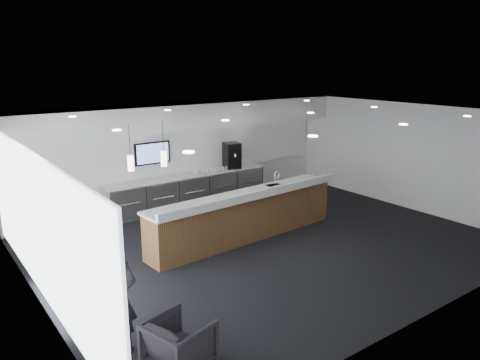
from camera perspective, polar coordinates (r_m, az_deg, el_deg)
ground at (r=11.02m, az=3.52°, el=-7.76°), size 10.00×10.00×0.00m
ceiling at (r=10.28m, az=3.78°, el=7.92°), size 10.00×8.00×0.02m
back_wall at (r=13.78m, az=-7.05°, el=3.19°), size 10.00×0.02×3.00m
left_wall at (r=8.42m, az=-23.70°, el=-5.24°), size 0.02×8.00×3.00m
right_wall at (r=14.21m, az=19.38°, el=2.81°), size 0.02×8.00×3.00m
soffit_bulkhead at (r=13.22m, az=-6.24°, el=7.78°), size 10.00×0.90×0.70m
alcove_panel at (r=13.74m, az=-7.00°, el=3.58°), size 9.80×0.06×1.40m
window_blinds_wall at (r=8.42m, az=-23.43°, el=-5.20°), size 0.04×7.36×2.55m
back_credenza at (r=13.71m, az=-6.18°, el=-1.24°), size 5.06×0.66×0.95m
wall_tv at (r=13.23m, az=-10.65°, el=3.24°), size 1.05×0.08×0.62m
pendant_left at (r=9.77m, az=-10.27°, el=2.93°), size 0.12×0.12×0.30m
pendant_right at (r=9.49m, az=-14.07°, el=2.39°), size 0.12×0.12×0.30m
ceiling_can_lights at (r=10.28m, az=3.77°, el=7.76°), size 7.00×5.00×0.02m
service_counter at (r=11.15m, az=0.66°, el=-4.33°), size 5.25×1.20×1.49m
coffee_machine at (r=14.30m, az=-1.01°, el=3.03°), size 0.54×0.62×0.77m
info_sign_left at (r=13.51m, az=-5.50°, el=1.08°), size 0.16×0.04×0.21m
info_sign_right at (r=13.70m, az=-4.51°, el=1.34°), size 0.18×0.04×0.24m
armchair at (r=6.85m, az=-7.41°, el=-19.23°), size 0.99×0.98×0.74m
lounge_guest at (r=7.11m, az=-14.87°, el=-13.56°), size 0.75×0.75×1.75m
cup_0 at (r=14.33m, az=-0.69°, el=1.66°), size 0.09×0.09×0.09m
cup_1 at (r=14.25m, az=-1.15°, el=1.58°), size 0.13×0.13×0.09m
cup_2 at (r=14.17m, az=-1.61°, el=1.51°), size 0.11×0.11×0.09m
cup_3 at (r=14.10m, az=-2.08°, el=1.43°), size 0.12×0.12×0.09m
cup_4 at (r=14.02m, az=-2.55°, el=1.36°), size 0.13×0.13×0.09m
cup_5 at (r=13.95m, az=-3.03°, el=1.28°), size 0.10×0.10×0.09m
cup_6 at (r=13.87m, az=-3.51°, el=1.20°), size 0.13×0.13×0.09m
cup_7 at (r=13.80m, az=-4.00°, el=1.12°), size 0.11×0.11×0.09m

